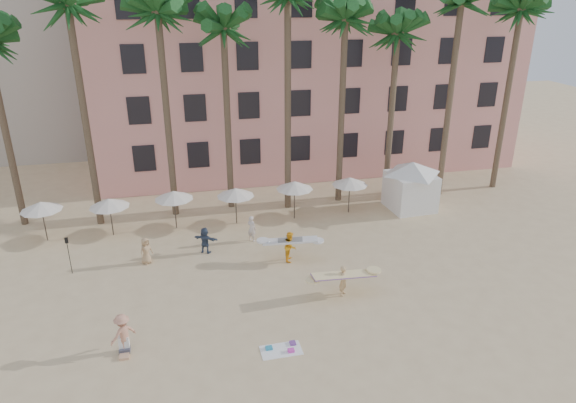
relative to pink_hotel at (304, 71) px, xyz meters
The scene contains 11 objects.
ground 28.09m from the pink_hotel, 105.07° to the right, with size 120.00×120.00×0.00m, color #D1B789.
pink_hotel is the anchor object (origin of this frame).
palm_row 13.71m from the pink_hotel, 120.56° to the right, with size 44.40×5.40×16.30m.
umbrella_row 17.73m from the pink_hotel, 126.53° to the right, with size 22.50×2.70×2.73m.
cabana 15.55m from the pink_hotel, 71.68° to the right, with size 4.80×4.80×3.50m.
beach_towel 29.35m from the pink_hotel, 105.90° to the right, with size 1.81×1.03×0.14m.
carrier_yellow 24.84m from the pink_hotel, 99.02° to the right, with size 3.40×1.00×1.67m.
carrier_white 21.31m from the pink_hotel, 106.14° to the right, with size 3.24×1.43×1.80m.
beachgoers 25.07m from the pink_hotel, 120.63° to the right, with size 8.10×10.37×1.84m.
paddle 26.29m from the pink_hotel, 134.41° to the right, with size 0.18×0.04×2.23m.
seated_man 30.59m from the pink_hotel, 119.23° to the right, with size 0.46×0.79×1.03m.
Camera 1 is at (-4.46, -19.12, 14.61)m, focal length 32.00 mm.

